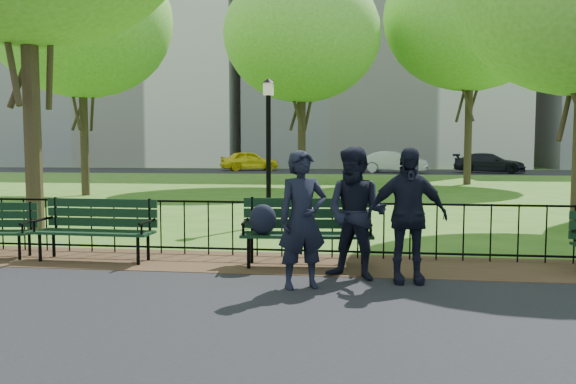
# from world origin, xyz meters

# --- Properties ---
(ground) EXTENTS (120.00, 120.00, 0.00)m
(ground) POSITION_xyz_m (0.00, 0.00, 0.00)
(ground) COLOR #33651A
(dirt_strip) EXTENTS (60.00, 1.60, 0.01)m
(dirt_strip) POSITION_xyz_m (0.00, 1.50, 0.01)
(dirt_strip) COLOR #321F14
(dirt_strip) RESTS_ON ground
(far_street) EXTENTS (70.00, 9.00, 0.01)m
(far_street) POSITION_xyz_m (0.00, 35.00, 0.01)
(far_street) COLOR black
(far_street) RESTS_ON ground
(iron_fence) EXTENTS (24.06, 0.06, 1.00)m
(iron_fence) POSITION_xyz_m (0.00, 2.00, 0.50)
(iron_fence) COLOR black
(iron_fence) RESTS_ON ground
(apartment_west) EXTENTS (22.00, 15.00, 26.00)m
(apartment_west) POSITION_xyz_m (-22.00, 48.00, 13.00)
(apartment_west) COLOR silver
(apartment_west) RESTS_ON ground
(apartment_mid) EXTENTS (24.00, 15.00, 30.00)m
(apartment_mid) POSITION_xyz_m (2.00, 48.00, 15.00)
(apartment_mid) COLOR silver
(apartment_mid) RESTS_ON ground
(park_bench_main) EXTENTS (1.95, 0.74, 1.08)m
(park_bench_main) POSITION_xyz_m (-0.77, 1.32, 0.66)
(park_bench_main) COLOR black
(park_bench_main) RESTS_ON ground
(park_bench_left_a) EXTENTS (1.84, 0.63, 1.03)m
(park_bench_left_a) POSITION_xyz_m (-3.79, 1.39, 0.59)
(park_bench_left_a) COLOR black
(park_bench_left_a) RESTS_ON ground
(lamppost) EXTENTS (0.29, 0.29, 3.28)m
(lamppost) POSITION_xyz_m (-1.81, 5.63, 1.79)
(lamppost) COLOR black
(lamppost) RESTS_ON ground
(tree_mid_w) EXTENTS (6.53, 6.53, 9.10)m
(tree_mid_w) POSITION_xyz_m (-9.82, 12.70, 6.32)
(tree_mid_w) COLOR #2D2116
(tree_mid_w) RESTS_ON ground
(tree_far_c) EXTENTS (6.92, 6.92, 9.64)m
(tree_far_c) POSITION_xyz_m (-2.41, 18.28, 6.69)
(tree_far_c) COLOR #2D2116
(tree_far_c) RESTS_ON ground
(tree_far_e) EXTENTS (8.15, 8.15, 11.36)m
(tree_far_e) POSITION_xyz_m (5.27, 20.92, 7.89)
(tree_far_e) COLOR #2D2116
(tree_far_e) RESTS_ON ground
(person_left) EXTENTS (0.73, 0.63, 1.70)m
(person_left) POSITION_xyz_m (-0.47, 0.06, 0.86)
(person_left) COLOR black
(person_left) RESTS_ON asphalt_path
(person_mid) EXTENTS (0.95, 0.71, 1.75)m
(person_mid) POSITION_xyz_m (0.18, 0.62, 0.89)
(person_mid) COLOR black
(person_mid) RESTS_ON asphalt_path
(person_right) EXTENTS (1.06, 0.52, 1.74)m
(person_right) POSITION_xyz_m (0.83, 0.53, 0.88)
(person_right) COLOR black
(person_right) RESTS_ON asphalt_path
(taxi) EXTENTS (4.76, 3.33, 1.50)m
(taxi) POSITION_xyz_m (-8.24, 35.44, 0.76)
(taxi) COLOR yellow
(taxi) RESTS_ON far_street
(sedan_silver) EXTENTS (4.80, 2.57, 1.50)m
(sedan_silver) POSITION_xyz_m (2.51, 32.84, 0.76)
(sedan_silver) COLOR #B3B5BB
(sedan_silver) RESTS_ON far_street
(sedan_dark) EXTENTS (5.08, 3.18, 1.37)m
(sedan_dark) POSITION_xyz_m (9.00, 33.39, 0.70)
(sedan_dark) COLOR black
(sedan_dark) RESTS_ON far_street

